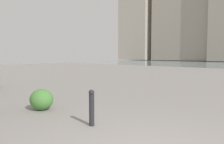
{
  "coord_description": "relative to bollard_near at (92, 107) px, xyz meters",
  "views": [
    {
      "loc": [
        -1.85,
        2.98,
        1.63
      ],
      "look_at": [
        6.1,
        -6.01,
        0.73
      ],
      "focal_mm": 36.66,
      "sensor_mm": 36.0,
      "label": 1
    }
  ],
  "objects": [
    {
      "name": "building_annex",
      "position": [
        25.73,
        -65.49,
        15.93
      ],
      "size": [
        17.61,
        14.61,
        32.73
      ],
      "color": "#9E9384",
      "rests_on": "ground"
    },
    {
      "name": "bollard_near",
      "position": [
        0.0,
        0.0,
        0.0
      ],
      "size": [
        0.13,
        0.13,
        0.84
      ],
      "color": "#232328",
      "rests_on": "ground"
    },
    {
      "name": "shrub_low",
      "position": [
        2.22,
        -0.06,
        -0.13
      ],
      "size": [
        0.73,
        0.66,
        0.62
      ],
      "color": "#477F38",
      "rests_on": "ground"
    },
    {
      "name": "building_highrise",
      "position": [
        41.68,
        -62.31,
        10.42
      ],
      "size": [
        11.06,
        10.1,
        21.72
      ],
      "color": "#B2A899",
      "rests_on": "ground"
    }
  ]
}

